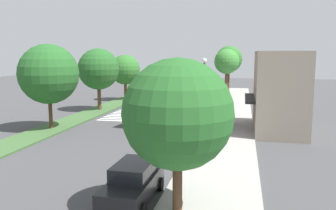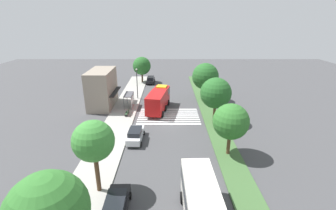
% 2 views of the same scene
% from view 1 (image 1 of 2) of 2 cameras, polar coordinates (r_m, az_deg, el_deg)
% --- Properties ---
extents(ground_plane, '(120.00, 120.00, 0.00)m').
position_cam_1_polar(ground_plane, '(39.49, -1.55, -1.32)').
color(ground_plane, '#424244').
extents(sidewalk, '(60.00, 4.51, 0.14)m').
position_cam_1_polar(sidewalk, '(38.43, 10.01, -1.61)').
color(sidewalk, '#9E9B93').
rests_on(sidewalk, ground_plane).
extents(median_strip, '(60.00, 3.00, 0.14)m').
position_cam_1_polar(median_strip, '(41.73, -11.15, -0.86)').
color(median_strip, '#3D6033').
rests_on(median_strip, ground_plane).
extents(crosswalk, '(6.75, 10.19, 0.01)m').
position_cam_1_polar(crosswalk, '(37.46, -2.31, -1.84)').
color(crosswalk, silver).
rests_on(crosswalk, ground_plane).
extents(fire_truck, '(9.44, 4.13, 3.67)m').
position_cam_1_polar(fire_truck, '(33.94, -0.67, 0.61)').
color(fire_truck, '#B71414').
rests_on(fire_truck, ground_plane).
extents(parked_car_west, '(4.64, 2.16, 1.61)m').
position_cam_1_polar(parked_car_west, '(57.17, 7.26, 2.44)').
color(parked_car_west, black).
rests_on(parked_car_west, ground_plane).
extents(parked_car_mid, '(4.77, 2.14, 1.72)m').
position_cam_1_polar(parked_car_mid, '(44.72, 5.91, 0.92)').
color(parked_car_mid, silver).
rests_on(parked_car_mid, ground_plane).
extents(parked_car_east, '(4.58, 2.07, 1.73)m').
position_cam_1_polar(parked_car_east, '(16.30, -5.64, -12.23)').
color(parked_car_east, black).
rests_on(parked_car_east, ground_plane).
extents(transit_bus, '(10.18, 3.09, 3.58)m').
position_cam_1_polar(transit_bus, '(60.30, 0.81, 4.03)').
color(transit_bus, silver).
rests_on(transit_bus, ground_plane).
extents(bus_stop_shelter, '(3.50, 1.40, 2.46)m').
position_cam_1_polar(bus_stop_shelter, '(32.02, 7.88, -0.24)').
color(bus_stop_shelter, '#4C4C51').
rests_on(bus_stop_shelter, sidewalk).
extents(bench_near_shelter, '(1.60, 0.50, 0.90)m').
position_cam_1_polar(bench_near_shelter, '(36.17, 8.35, -1.35)').
color(bench_near_shelter, '#2D472D').
rests_on(bench_near_shelter, sidewalk).
extents(street_lamp, '(0.36, 0.36, 6.12)m').
position_cam_1_polar(street_lamp, '(27.08, 5.83, 2.24)').
color(street_lamp, '#2D2D30').
rests_on(street_lamp, sidewalk).
extents(storefront_building, '(8.02, 4.81, 6.80)m').
position_cam_1_polar(storefront_building, '(31.18, 17.51, 2.03)').
color(storefront_building, gray).
rests_on(storefront_building, ground_plane).
extents(sidewalk_tree_far_west, '(4.53, 4.53, 7.80)m').
position_cam_1_polar(sidewalk_tree_far_west, '(62.43, 9.82, 7.30)').
color(sidewalk_tree_far_west, '#47301E').
rests_on(sidewalk_tree_far_west, sidewalk).
extents(sidewalk_tree_west, '(3.75, 3.75, 7.17)m').
position_cam_1_polar(sidewalk_tree_west, '(54.12, 9.45, 6.91)').
color(sidewalk_tree_west, '#513823').
rests_on(sidewalk_tree_west, sidewalk).
extents(sidewalk_tree_center, '(4.48, 4.48, 6.31)m').
position_cam_1_polar(sidewalk_tree_center, '(14.00, 1.57, -1.53)').
color(sidewalk_tree_center, '#47301E').
rests_on(sidewalk_tree_center, sidewalk).
extents(median_tree_far_west, '(4.21, 4.21, 6.32)m').
position_cam_1_polar(median_tree_far_west, '(50.32, -6.93, 5.66)').
color(median_tree_far_west, '#513823').
rests_on(median_tree_far_west, median_strip).
extents(median_tree_west, '(4.74, 4.74, 7.07)m').
position_cam_1_polar(median_tree_west, '(41.56, -11.15, 5.69)').
color(median_tree_west, '#513823').
rests_on(median_tree_west, median_strip).
extents(median_tree_center, '(5.14, 5.14, 7.30)m').
position_cam_1_polar(median_tree_center, '(32.00, -18.71, 4.75)').
color(median_tree_center, '#47301E').
rests_on(median_tree_center, median_strip).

